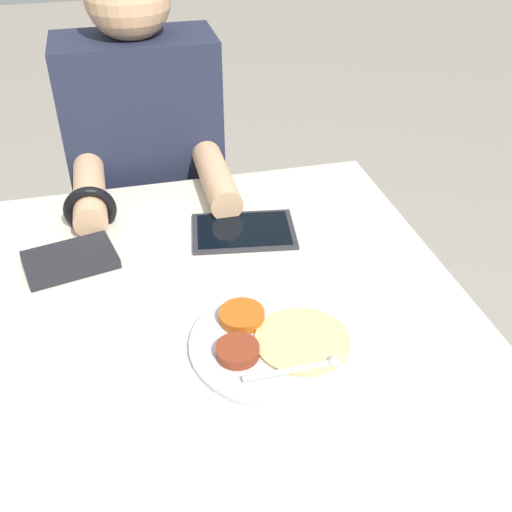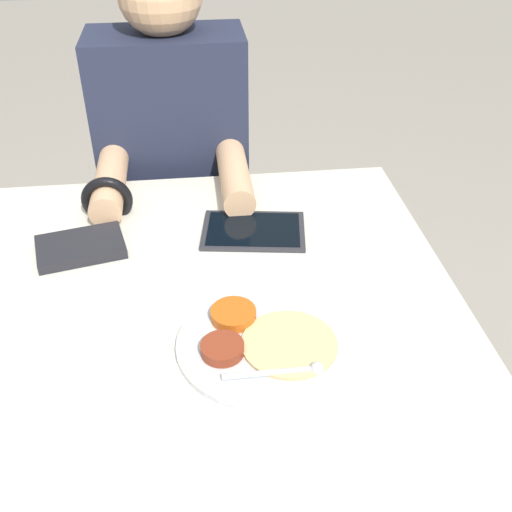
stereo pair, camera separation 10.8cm
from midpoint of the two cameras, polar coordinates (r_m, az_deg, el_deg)
dining_table at (r=1.34m, az=-10.63°, el=-18.26°), size 1.13×0.95×0.77m
thali_tray at (r=0.98m, az=-1.74°, el=-8.22°), size 0.27×0.27×0.03m
red_notebook at (r=1.22m, az=-19.71°, el=-0.48°), size 0.19×0.15×0.02m
tablet_device at (r=1.25m, az=-3.66°, el=2.30°), size 0.23×0.17×0.01m
person_diner at (r=1.67m, az=-11.60°, el=3.80°), size 0.38×0.47×1.26m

